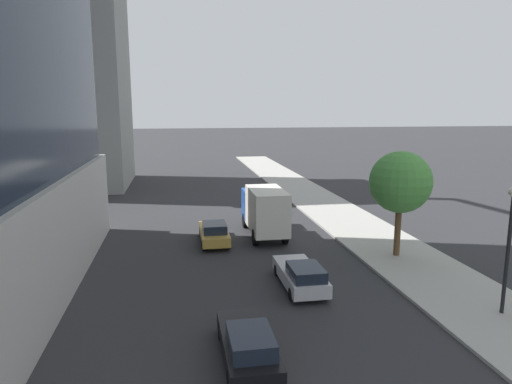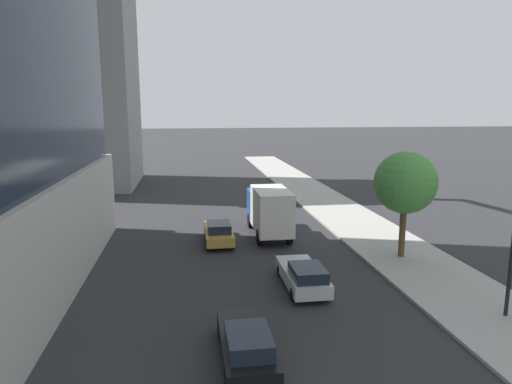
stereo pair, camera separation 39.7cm
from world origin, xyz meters
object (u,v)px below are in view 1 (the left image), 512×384
(street_lamp, at_px, (510,231))
(car_black, at_px, (248,344))
(construction_building, at_px, (50,10))
(car_silver, at_px, (301,275))
(car_gold, at_px, (214,232))
(street_tree, at_px, (400,182))
(box_truck, at_px, (265,209))

(street_lamp, relative_size, car_black, 1.16)
(construction_building, height_order, street_lamp, construction_building)
(car_silver, relative_size, car_gold, 1.00)
(construction_building, bearing_deg, street_lamp, -55.43)
(car_black, bearing_deg, street_tree, 43.05)
(car_gold, distance_m, car_black, 14.36)
(street_tree, distance_m, box_truck, 9.29)
(street_tree, bearing_deg, street_lamp, -84.29)
(construction_building, relative_size, street_lamp, 8.14)
(street_tree, bearing_deg, car_black, -136.95)
(construction_building, relative_size, street_tree, 7.19)
(construction_building, bearing_deg, street_tree, -49.79)
(car_gold, bearing_deg, car_black, -90.00)
(construction_building, xyz_separation_m, street_tree, (25.26, -29.88, -14.35))
(street_tree, height_order, box_truck, street_tree)
(car_black, bearing_deg, car_silver, 59.64)
(street_lamp, distance_m, box_truck, 15.77)
(car_silver, bearing_deg, street_tree, 27.97)
(construction_building, relative_size, car_gold, 9.54)
(street_tree, relative_size, car_gold, 1.33)
(street_lamp, bearing_deg, car_gold, 131.35)
(construction_building, distance_m, car_gold, 34.42)
(street_tree, distance_m, car_gold, 11.96)
(street_lamp, bearing_deg, box_truck, 118.95)
(street_lamp, distance_m, car_black, 11.66)
(car_silver, bearing_deg, car_gold, 113.05)
(construction_building, height_order, street_tree, construction_building)
(car_silver, bearing_deg, car_black, -120.36)
(street_tree, height_order, car_black, street_tree)
(car_silver, xyz_separation_m, car_black, (-3.54, -6.04, -0.01))
(box_truck, bearing_deg, car_black, -102.92)
(street_tree, relative_size, car_silver, 1.33)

